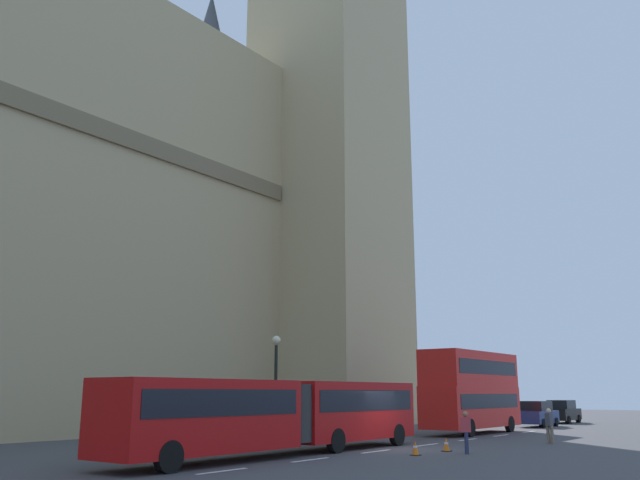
% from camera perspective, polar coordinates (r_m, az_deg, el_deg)
% --- Properties ---
extents(ground_plane, '(160.00, 160.00, 0.00)m').
position_cam_1_polar(ground_plane, '(31.32, 6.40, -17.22)').
color(ground_plane, '#424244').
extents(lane_centre_marking, '(34.40, 0.16, 0.01)m').
position_cam_1_polar(lane_centre_marking, '(31.92, 7.07, -17.11)').
color(lane_centre_marking, silver).
rests_on(lane_centre_marking, ground_plane).
extents(articulated_bus, '(17.01, 2.54, 2.90)m').
position_cam_1_polar(articulated_bus, '(27.98, -3.10, -14.23)').
color(articulated_bus, '#B20F0F').
rests_on(articulated_bus, ground_plane).
extents(double_decker_bus, '(9.48, 2.54, 4.90)m').
position_cam_1_polar(double_decker_bus, '(43.56, 12.74, -12.18)').
color(double_decker_bus, red).
rests_on(double_decker_bus, ground_plane).
extents(sedan_lead, '(4.40, 1.86, 1.85)m').
position_cam_1_polar(sedan_lead, '(53.60, 17.97, -13.87)').
color(sedan_lead, navy).
rests_on(sedan_lead, ground_plane).
extents(sedan_trailing, '(4.40, 1.86, 1.85)m').
position_cam_1_polar(sedan_trailing, '(60.96, 19.90, -13.54)').
color(sedan_trailing, black).
rests_on(sedan_trailing, ground_plane).
extents(traffic_cone_west, '(0.36, 0.36, 0.58)m').
position_cam_1_polar(traffic_cone_west, '(28.25, 8.09, -17.08)').
color(traffic_cone_west, black).
rests_on(traffic_cone_west, ground_plane).
extents(traffic_cone_middle, '(0.36, 0.36, 0.58)m').
position_cam_1_polar(traffic_cone_middle, '(30.36, 10.68, -16.69)').
color(traffic_cone_middle, black).
rests_on(traffic_cone_middle, ground_plane).
extents(street_lamp, '(0.44, 0.44, 5.27)m').
position_cam_1_polar(street_lamp, '(34.54, -3.78, -11.79)').
color(street_lamp, black).
rests_on(street_lamp, ground_plane).
extents(pedestrian_near_cones, '(0.38, 0.46, 1.69)m').
position_cam_1_polar(pedestrian_near_cones, '(29.21, 12.29, -15.54)').
color(pedestrian_near_cones, '#262D4C').
rests_on(pedestrian_near_cones, ground_plane).
extents(pedestrian_by_kerb, '(0.43, 0.36, 1.69)m').
position_cam_1_polar(pedestrian_by_kerb, '(36.01, 18.90, -14.60)').
color(pedestrian_by_kerb, '#726651').
rests_on(pedestrian_by_kerb, ground_plane).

